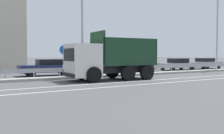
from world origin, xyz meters
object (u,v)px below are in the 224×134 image
dump_truck (101,62)px  parked_car_5 (95,66)px  street_lamp_1 (84,18)px  median_road_sign (64,61)px  parked_car_4 (48,67)px  parked_car_6 (137,65)px  parked_car_7 (177,64)px  parked_car_8 (206,63)px  street_lamp_2 (218,24)px

dump_truck → parked_car_5: 7.54m
street_lamp_1 → dump_truck: bearing=-82.6°
median_road_sign → parked_car_4: 3.87m
parked_car_4 → parked_car_6: parked_car_4 is taller
dump_truck → parked_car_7: dump_truck is taller
median_road_sign → parked_car_8: (21.22, 3.87, -0.62)m
median_road_sign → parked_car_7: (16.08, 3.90, -0.63)m
parked_car_4 → street_lamp_1: bearing=-156.7°
parked_car_7 → street_lamp_1: bearing=110.9°
parked_car_4 → parked_car_6: size_ratio=1.06×
dump_truck → parked_car_5: bearing=-20.2°
dump_truck → street_lamp_2: size_ratio=0.71×
street_lamp_1 → parked_car_6: bearing=26.1°
median_road_sign → parked_car_5: median_road_sign is taller
dump_truck → parked_car_4: (-1.81, 6.24, -0.57)m
street_lamp_2 → parked_car_8: 6.75m
median_road_sign → dump_truck: bearing=-52.8°
street_lamp_2 → parked_car_5: bearing=161.0°
median_road_sign → street_lamp_2: (18.17, -0.14, 3.87)m
street_lamp_1 → street_lamp_2: street_lamp_2 is taller
street_lamp_2 → parked_car_4: size_ratio=1.93×
parked_car_5 → parked_car_8: (16.22, -0.53, -0.02)m
dump_truck → parked_car_7: (14.24, 6.32, -0.59)m
parked_car_8 → parked_car_5: bearing=-88.7°
street_lamp_1 → parked_car_4: street_lamp_1 is taller
street_lamp_1 → street_lamp_2: bearing=0.4°
dump_truck → street_lamp_2: street_lamp_2 is taller
street_lamp_2 → parked_car_8: bearing=52.8°
parked_car_4 → parked_car_5: size_ratio=1.20×
street_lamp_2 → parked_car_8: size_ratio=2.06×
street_lamp_1 → parked_car_5: size_ratio=1.99×
median_road_sign → parked_car_5: bearing=41.3°
parked_car_7 → parked_car_8: 5.15m
parked_car_6 → parked_car_8: (11.29, 0.01, 0.04)m
parked_car_4 → parked_car_6: (9.90, 0.03, -0.05)m
median_road_sign → street_lamp_1: bearing=-9.2°
median_road_sign → parked_car_6: bearing=21.2°
street_lamp_2 → parked_car_4: 19.11m
median_road_sign → parked_car_4: (0.03, 3.83, -0.61)m
parked_car_4 → parked_car_5: parked_car_5 is taller
street_lamp_1 → parked_car_8: 20.47m
parked_car_6 → street_lamp_1: bearing=119.8°
dump_truck → median_road_sign: 3.03m
parked_car_6 → street_lamp_2: bearing=-112.2°
street_lamp_1 → parked_car_5: bearing=53.4°
parked_car_6 → parked_car_7: 6.15m
street_lamp_2 → parked_car_6: 10.22m
parked_car_6 → parked_car_7: size_ratio=0.95×
median_road_sign → parked_car_6: 10.67m
dump_truck → street_lamp_1: 3.96m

